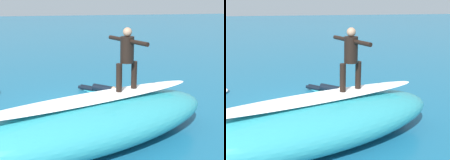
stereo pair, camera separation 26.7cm
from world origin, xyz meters
TOP-DOWN VIEW (x-y plane):
  - ground_plane at (0.00, 0.00)m, footprint 120.00×120.00m
  - wave_crest at (-0.49, 2.30)m, footprint 7.63×4.38m
  - wave_foam_lip at (-0.49, 2.30)m, footprint 6.14×2.59m
  - surfboard_riding at (-1.45, 2.01)m, footprint 2.14×1.22m
  - surfer_riding at (-1.45, 2.01)m, footprint 0.70×1.52m
  - surfboard_paddling at (-1.47, -1.85)m, footprint 1.85×1.72m
  - surfer_paddling at (-1.36, -1.94)m, footprint 1.50×1.36m
  - foam_patch_near at (-3.07, 1.08)m, footprint 0.79×0.67m
  - foam_patch_far at (-0.84, -1.11)m, footprint 0.86×0.69m

SIDE VIEW (x-z plane):
  - ground_plane at x=0.00m, z-range 0.00..0.00m
  - surfboard_paddling at x=-1.47m, z-range 0.00..0.06m
  - foam_patch_far at x=-0.84m, z-range 0.00..0.10m
  - foam_patch_near at x=-3.07m, z-range 0.00..0.16m
  - surfer_paddling at x=-1.36m, z-range 0.04..0.37m
  - wave_crest at x=-0.49m, z-range 0.00..1.36m
  - wave_foam_lip at x=-0.49m, z-range 1.36..1.44m
  - surfboard_riding at x=-1.45m, z-range 1.36..1.46m
  - surfer_riding at x=-1.45m, z-range 1.60..3.29m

